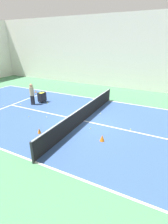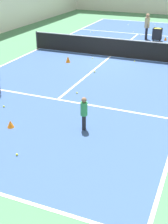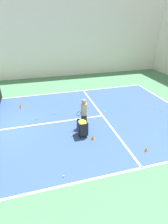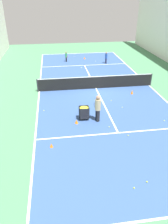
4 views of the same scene
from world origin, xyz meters
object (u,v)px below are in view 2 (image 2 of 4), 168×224
player_near_baseline (84,111)px  training_cone_0 (79,44)px  training_cone_1 (10,124)px  coach_at_net (147,25)px  tennis_net (111,47)px  ball_cart (157,32)px

player_near_baseline → training_cone_0: player_near_baseline is taller
training_cone_1 → player_near_baseline: bearing=19.9°
coach_at_net → training_cone_1: coach_at_net is taller
player_near_baseline → coach_at_net: bearing=-10.4°
tennis_net → coach_at_net: (0.94, 5.32, 0.46)m
ball_cart → training_cone_1: ball_cart is taller
player_near_baseline → ball_cart: bearing=-13.7°
tennis_net → training_cone_1: tennis_net is taller
tennis_net → ball_cart: (1.77, 5.01, 0.07)m
training_cone_1 → tennis_net: bearing=87.6°
training_cone_0 → training_cone_1: size_ratio=1.34×
coach_at_net → training_cone_0: bearing=-56.3°
player_near_baseline → coach_at_net: 14.07m
ball_cart → training_cone_0: bearing=-142.2°
tennis_net → player_near_baseline: player_near_baseline is taller
training_cone_0 → tennis_net: bearing=-30.1°
tennis_net → training_cone_1: bearing=-92.4°
player_near_baseline → training_cone_0: size_ratio=3.39×
coach_at_net → player_near_baseline: bearing=-8.5°
coach_at_net → ball_cart: 0.96m
player_near_baseline → training_cone_1: player_near_baseline is taller
ball_cart → training_cone_0: (-4.45, -3.45, -0.47)m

